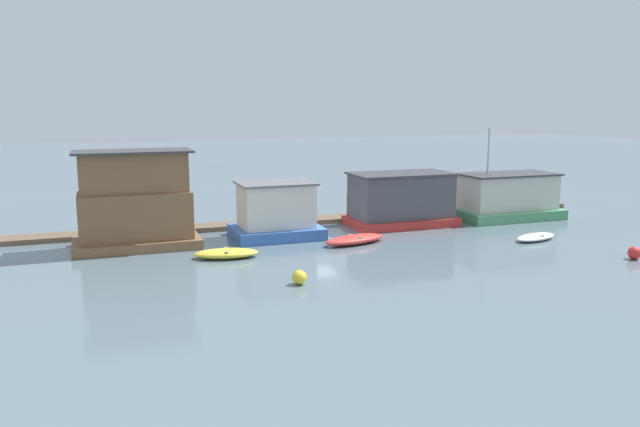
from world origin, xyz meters
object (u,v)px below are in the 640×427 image
at_px(houseboat_brown, 135,203).
at_px(houseboat_blue, 276,212).
at_px(houseboat_green, 507,197).
at_px(mooring_post_far_right, 348,210).
at_px(dinghy_yellow, 226,253).
at_px(dinghy_red, 355,239).
at_px(buoy_red, 635,253).
at_px(dinghy_white, 536,237).
at_px(houseboat_red, 401,200).
at_px(buoy_yellow, 299,277).

height_order(houseboat_brown, houseboat_blue, houseboat_brown).
height_order(houseboat_green, mooring_post_far_right, houseboat_green).
distance_m(dinghy_yellow, dinghy_red, 7.64).
height_order(houseboat_brown, buoy_red, houseboat_brown).
xyz_separation_m(houseboat_green, dinghy_white, (-2.74, -6.53, -1.29)).
height_order(dinghy_yellow, mooring_post_far_right, mooring_post_far_right).
bearing_deg(dinghy_white, houseboat_red, 128.16).
relative_size(houseboat_brown, houseboat_green, 0.93).
height_order(houseboat_red, dinghy_yellow, houseboat_red).
distance_m(houseboat_red, buoy_red, 14.32).
distance_m(houseboat_red, houseboat_green, 8.12).
bearing_deg(dinghy_red, buoy_yellow, -129.53).
bearing_deg(dinghy_red, houseboat_green, 16.09).
relative_size(houseboat_red, dinghy_red, 1.64).
xyz_separation_m(dinghy_yellow, buoy_yellow, (2.09, -5.90, 0.09)).
bearing_deg(dinghy_yellow, dinghy_white, -6.23).
relative_size(dinghy_red, buoy_red, 6.16).
bearing_deg(houseboat_brown, dinghy_yellow, -43.60).
relative_size(houseboat_blue, dinghy_red, 1.24).
height_order(houseboat_red, dinghy_white, houseboat_red).
height_order(houseboat_blue, buoy_yellow, houseboat_blue).
bearing_deg(houseboat_red, dinghy_yellow, -158.89).
bearing_deg(dinghy_yellow, buoy_red, -20.61).
distance_m(houseboat_green, mooring_post_far_right, 11.36).
distance_m(houseboat_green, dinghy_yellow, 21.26).
distance_m(houseboat_brown, dinghy_white, 23.11).
bearing_deg(dinghy_white, houseboat_green, 67.23).
height_order(houseboat_green, dinghy_white, houseboat_green).
bearing_deg(dinghy_white, buoy_red, -71.73).
height_order(houseboat_green, buoy_red, houseboat_green).
bearing_deg(dinghy_red, buoy_red, -33.99).
distance_m(dinghy_red, dinghy_white, 10.74).
bearing_deg(houseboat_brown, dinghy_red, -15.30).
height_order(houseboat_green, buoy_yellow, houseboat_green).
bearing_deg(houseboat_brown, houseboat_blue, -0.17).
height_order(dinghy_red, buoy_red, buoy_red).
bearing_deg(houseboat_brown, mooring_post_far_right, 10.30).
distance_m(houseboat_red, mooring_post_far_right, 3.56).
bearing_deg(buoy_yellow, houseboat_brown, 122.47).
bearing_deg(houseboat_blue, mooring_post_far_right, 23.83).
bearing_deg(mooring_post_far_right, houseboat_red, -28.19).
bearing_deg(buoy_red, houseboat_blue, 144.39).
bearing_deg(dinghy_red, houseboat_red, 39.19).
height_order(houseboat_brown, houseboat_red, houseboat_brown).
xyz_separation_m(mooring_post_far_right, buoy_red, (10.25, -13.96, -0.61)).
relative_size(dinghy_yellow, dinghy_white, 1.07).
xyz_separation_m(dinghy_white, mooring_post_far_right, (-8.44, 8.48, 0.76)).
relative_size(houseboat_brown, mooring_post_far_right, 3.57).
height_order(houseboat_blue, dinghy_red, houseboat_blue).
distance_m(houseboat_red, dinghy_red, 6.63).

